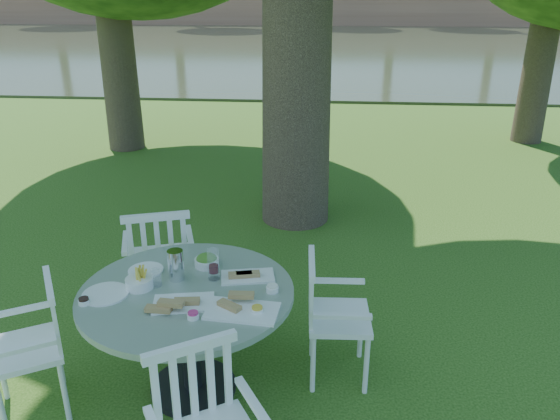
# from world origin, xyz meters

# --- Properties ---
(ground) EXTENTS (140.00, 140.00, 0.00)m
(ground) POSITION_xyz_m (0.00, 0.00, 0.00)
(ground) COLOR #1D410D
(ground) RESTS_ON ground
(table) EXTENTS (1.32, 1.32, 0.76)m
(table) POSITION_xyz_m (-0.48, -0.92, 0.60)
(table) COLOR black
(table) RESTS_ON ground
(chair_ne) EXTENTS (0.43, 0.46, 0.87)m
(chair_ne) POSITION_xyz_m (0.39, -0.68, 0.51)
(chair_ne) COLOR white
(chair_ne) RESTS_ON ground
(chair_nw) EXTENTS (0.61, 0.59, 0.97)m
(chair_nw) POSITION_xyz_m (-0.90, -0.14, 0.57)
(chair_nw) COLOR white
(chair_nw) RESTS_ON ground
(chair_sw) EXTENTS (0.58, 0.59, 0.87)m
(chair_sw) POSITION_xyz_m (-1.35, -1.15, 0.51)
(chair_sw) COLOR white
(chair_sw) RESTS_ON ground
(tableware) EXTENTS (1.21, 0.75, 0.21)m
(tableware) POSITION_xyz_m (-0.49, -0.89, 0.80)
(tableware) COLOR white
(tableware) RESTS_ON table
(river) EXTENTS (100.00, 28.00, 0.12)m
(river) POSITION_xyz_m (0.00, 23.00, 0.00)
(river) COLOR #2D341F
(river) RESTS_ON ground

